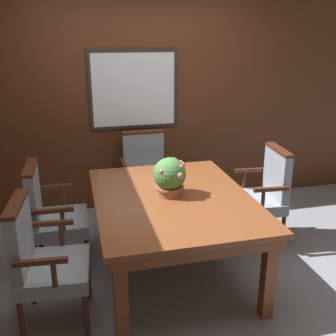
{
  "coord_description": "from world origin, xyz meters",
  "views": [
    {
      "loc": [
        -0.8,
        -2.88,
        2.05
      ],
      "look_at": [
        -0.04,
        0.22,
        0.94
      ],
      "focal_mm": 42.0,
      "sensor_mm": 36.0,
      "label": 1
    }
  ],
  "objects_px": {
    "chair_left_far": "(50,213)",
    "chair_left_near": "(42,258)",
    "dining_table": "(172,206)",
    "chair_head_far": "(146,171)",
    "potted_plant": "(170,177)",
    "chair_right_far": "(263,192)"
  },
  "relations": [
    {
      "from": "dining_table",
      "to": "potted_plant",
      "type": "xyz_separation_m",
      "value": [
        -0.01,
        0.04,
        0.25
      ]
    },
    {
      "from": "dining_table",
      "to": "chair_left_near",
      "type": "xyz_separation_m",
      "value": [
        -1.05,
        -0.4,
        -0.11
      ]
    },
    {
      "from": "chair_left_far",
      "to": "potted_plant",
      "type": "height_order",
      "value": "potted_plant"
    },
    {
      "from": "chair_head_far",
      "to": "chair_right_far",
      "type": "bearing_deg",
      "value": -41.59
    },
    {
      "from": "dining_table",
      "to": "chair_right_far",
      "type": "bearing_deg",
      "value": 18.72
    },
    {
      "from": "chair_left_far",
      "to": "chair_left_near",
      "type": "xyz_separation_m",
      "value": [
        -0.03,
        -0.76,
        0.0
      ]
    },
    {
      "from": "chair_left_near",
      "to": "potted_plant",
      "type": "relative_size",
      "value": 3.02
    },
    {
      "from": "dining_table",
      "to": "chair_left_near",
      "type": "bearing_deg",
      "value": -159.23
    },
    {
      "from": "dining_table",
      "to": "potted_plant",
      "type": "distance_m",
      "value": 0.26
    },
    {
      "from": "potted_plant",
      "to": "chair_left_near",
      "type": "bearing_deg",
      "value": -157.24
    },
    {
      "from": "chair_head_far",
      "to": "potted_plant",
      "type": "bearing_deg",
      "value": -91.84
    },
    {
      "from": "chair_left_far",
      "to": "chair_left_near",
      "type": "relative_size",
      "value": 1.0
    },
    {
      "from": "chair_head_far",
      "to": "chair_left_near",
      "type": "distance_m",
      "value": 1.94
    },
    {
      "from": "dining_table",
      "to": "chair_right_far",
      "type": "height_order",
      "value": "chair_right_far"
    },
    {
      "from": "chair_left_near",
      "to": "chair_head_far",
      "type": "bearing_deg",
      "value": -28.48
    },
    {
      "from": "chair_right_far",
      "to": "chair_head_far",
      "type": "bearing_deg",
      "value": -125.84
    },
    {
      "from": "chair_head_far",
      "to": "chair_right_far",
      "type": "distance_m",
      "value": 1.35
    },
    {
      "from": "chair_left_near",
      "to": "chair_right_far",
      "type": "bearing_deg",
      "value": -65.74
    },
    {
      "from": "chair_right_far",
      "to": "chair_left_near",
      "type": "height_order",
      "value": "same"
    },
    {
      "from": "chair_right_far",
      "to": "chair_left_far",
      "type": "bearing_deg",
      "value": -85.58
    },
    {
      "from": "dining_table",
      "to": "chair_head_far",
      "type": "relative_size",
      "value": 1.7
    },
    {
      "from": "chair_left_near",
      "to": "potted_plant",
      "type": "xyz_separation_m",
      "value": [
        1.04,
        0.44,
        0.37
      ]
    }
  ]
}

